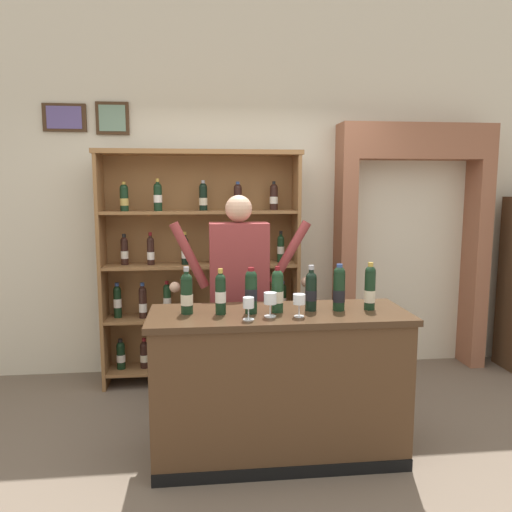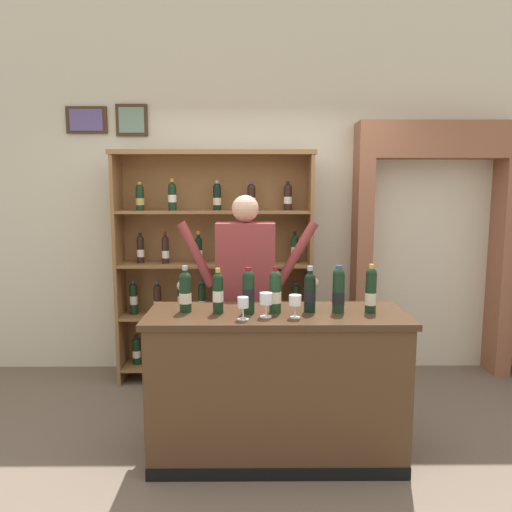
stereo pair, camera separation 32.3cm
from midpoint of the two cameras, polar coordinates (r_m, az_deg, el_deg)
name	(u,v)px [view 1 (the left image)]	position (r m, az deg, el deg)	size (l,w,h in m)	color
ground_plane	(262,457)	(3.53, -2.16, -22.14)	(14.00, 14.00, 0.02)	#6B5B4C
back_wall	(240,184)	(4.78, -3.77, 8.31)	(12.00, 0.19, 3.58)	beige
wine_shelf	(201,266)	(4.47, -8.41, -1.18)	(1.77, 0.35, 2.07)	olive
archway_doorway	(408,228)	(5.02, 15.34, 3.10)	(1.47, 0.45, 2.34)	#935B42
tasting_counter	(279,385)	(3.32, -0.25, -14.64)	(1.65, 0.60, 0.97)	#4C331E
shopkeeper	(239,281)	(3.75, -4.43, -2.87)	(1.08, 0.22, 1.70)	#2D3347
tasting_bottle_super_tuscan	(187,293)	(3.15, -10.92, -4.21)	(0.08, 0.08, 0.30)	black
tasting_bottle_vin_santo	(221,293)	(3.10, -7.09, -4.26)	(0.07, 0.07, 0.29)	black
tasting_bottle_rosso	(251,290)	(3.10, -3.56, -4.01)	(0.08, 0.08, 0.29)	black
tasting_bottle_chianti	(277,291)	(3.13, -0.47, -4.03)	(0.08, 0.08, 0.29)	#19381E
tasting_bottle_riserva	(311,290)	(3.17, 3.47, -3.96)	(0.08, 0.08, 0.29)	black
tasting_bottle_grappa	(339,288)	(3.19, 6.70, -3.73)	(0.08, 0.08, 0.30)	black
tasting_bottle_bianco	(370,288)	(3.24, 10.24, -3.65)	(0.07, 0.07, 0.31)	black
wine_glass_spare	(270,300)	(3.02, -1.42, -5.10)	(0.08, 0.08, 0.15)	silver
wine_glass_right	(248,304)	(2.96, -4.01, -5.56)	(0.07, 0.07, 0.14)	silver
wine_glass_left	(299,301)	(3.03, 1.95, -5.18)	(0.08, 0.08, 0.14)	silver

